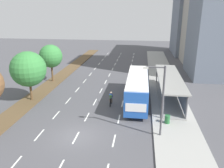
{
  "coord_description": "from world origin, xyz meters",
  "views": [
    {
      "loc": [
        5.64,
        -17.42,
        10.98
      ],
      "look_at": [
        1.65,
        12.04,
        1.2
      ],
      "focal_mm": 35.85,
      "sensor_mm": 36.0,
      "label": 1
    }
  ],
  "objects_px": {
    "bus_shelter": "(171,85)",
    "bus": "(137,86)",
    "trash_bin": "(167,119)",
    "median_tree_third": "(51,56)",
    "cyclist": "(111,99)",
    "streetlight": "(161,97)",
    "median_tree_second": "(28,69)"
  },
  "relations": [
    {
      "from": "cyclist",
      "to": "median_tree_third",
      "type": "xyz_separation_m",
      "value": [
        -10.68,
        8.2,
        3.39
      ]
    },
    {
      "from": "bus_shelter",
      "to": "median_tree_third",
      "type": "xyz_separation_m",
      "value": [
        -18.07,
        5.09,
        2.31
      ]
    },
    {
      "from": "median_tree_second",
      "to": "median_tree_third",
      "type": "height_order",
      "value": "median_tree_second"
    },
    {
      "from": "streetlight",
      "to": "trash_bin",
      "type": "xyz_separation_m",
      "value": [
        1.03,
        2.41,
        -3.31
      ]
    },
    {
      "from": "trash_bin",
      "to": "median_tree_second",
      "type": "bearing_deg",
      "value": 165.78
    },
    {
      "from": "cyclist",
      "to": "bus",
      "type": "bearing_deg",
      "value": 26.95
    },
    {
      "from": "bus_shelter",
      "to": "median_tree_second",
      "type": "bearing_deg",
      "value": -170.62
    },
    {
      "from": "trash_bin",
      "to": "bus_shelter",
      "type": "bearing_deg",
      "value": 81.38
    },
    {
      "from": "bus_shelter",
      "to": "cyclist",
      "type": "height_order",
      "value": "bus_shelter"
    },
    {
      "from": "cyclist",
      "to": "trash_bin",
      "type": "distance_m",
      "value": 7.49
    },
    {
      "from": "median_tree_third",
      "to": "trash_bin",
      "type": "distance_m",
      "value": 21.23
    },
    {
      "from": "bus_shelter",
      "to": "trash_bin",
      "type": "xyz_separation_m",
      "value": [
        -1.08,
        -7.13,
        -1.29
      ]
    },
    {
      "from": "bus_shelter",
      "to": "bus",
      "type": "xyz_separation_m",
      "value": [
        -4.28,
        -1.52,
        0.2
      ]
    },
    {
      "from": "median_tree_second",
      "to": "trash_bin",
      "type": "relative_size",
      "value": 7.31
    },
    {
      "from": "median_tree_second",
      "to": "streetlight",
      "type": "relative_size",
      "value": 0.96
    },
    {
      "from": "streetlight",
      "to": "trash_bin",
      "type": "relative_size",
      "value": 7.65
    },
    {
      "from": "bus_shelter",
      "to": "bus",
      "type": "relative_size",
      "value": 1.16
    },
    {
      "from": "median_tree_third",
      "to": "bus",
      "type": "bearing_deg",
      "value": -25.62
    },
    {
      "from": "cyclist",
      "to": "bus_shelter",
      "type": "bearing_deg",
      "value": 22.79
    },
    {
      "from": "bus_shelter",
      "to": "cyclist",
      "type": "xyz_separation_m",
      "value": [
        -7.4,
        -3.11,
        -1.08
      ]
    },
    {
      "from": "median_tree_second",
      "to": "trash_bin",
      "type": "bearing_deg",
      "value": -14.22
    },
    {
      "from": "bus_shelter",
      "to": "bus",
      "type": "height_order",
      "value": "bus"
    },
    {
      "from": "median_tree_second",
      "to": "median_tree_third",
      "type": "relative_size",
      "value": 1.06
    },
    {
      "from": "cyclist",
      "to": "median_tree_second",
      "type": "relative_size",
      "value": 0.29
    },
    {
      "from": "bus",
      "to": "median_tree_third",
      "type": "relative_size",
      "value": 1.92
    },
    {
      "from": "bus",
      "to": "median_tree_second",
      "type": "distance_m",
      "value": 13.63
    },
    {
      "from": "median_tree_third",
      "to": "streetlight",
      "type": "xyz_separation_m",
      "value": [
        15.96,
        -14.62,
        -0.29
      ]
    },
    {
      "from": "bus",
      "to": "streetlight",
      "type": "bearing_deg",
      "value": -74.85
    },
    {
      "from": "bus_shelter",
      "to": "cyclist",
      "type": "distance_m",
      "value": 8.09
    },
    {
      "from": "streetlight",
      "to": "trash_bin",
      "type": "bearing_deg",
      "value": 66.81
    },
    {
      "from": "streetlight",
      "to": "trash_bin",
      "type": "distance_m",
      "value": 4.22
    },
    {
      "from": "cyclist",
      "to": "trash_bin",
      "type": "xyz_separation_m",
      "value": [
        6.32,
        -4.02,
        -0.22
      ]
    }
  ]
}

